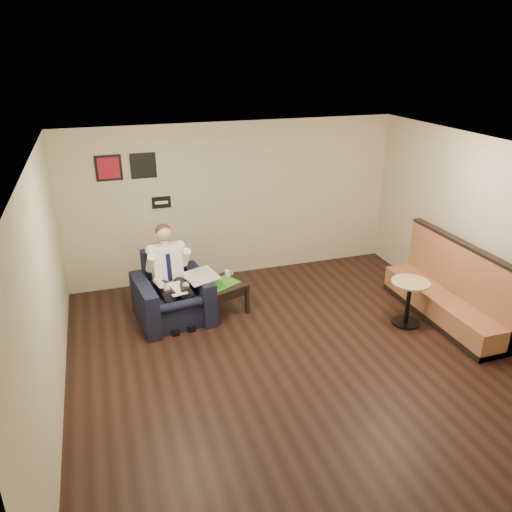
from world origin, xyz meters
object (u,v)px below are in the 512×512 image
object	(u,v)px
side_table	(223,297)
seated_man	(174,281)
armchair	(172,289)
green_folder	(221,284)
coffee_mug	(228,273)
smartphone	(219,278)
banquette	(446,283)
cafe_table	(408,303)

from	to	relation	value
side_table	seated_man	bearing A→B (deg)	-170.91
armchair	green_folder	bearing A→B (deg)	-10.71
armchair	coffee_mug	size ratio (longest dim) A/B	9.89
coffee_mug	smartphone	world-z (taller)	coffee_mug
seated_man	banquette	world-z (taller)	seated_man
coffee_mug	smartphone	distance (m)	0.16
green_folder	smartphone	distance (m)	0.22
side_table	armchair	bearing A→B (deg)	179.18
armchair	side_table	xyz separation A→B (m)	(0.79, -0.01, -0.26)
side_table	coffee_mug	bearing A→B (deg)	54.20
armchair	coffee_mug	bearing A→B (deg)	4.11
green_folder	cafe_table	xyz separation A→B (m)	(2.62, -1.20, -0.16)
side_table	green_folder	world-z (taller)	green_folder
green_folder	smartphone	bearing A→B (deg)	86.54
smartphone	coffee_mug	bearing A→B (deg)	-7.10
seated_man	coffee_mug	bearing A→B (deg)	12.12
seated_man	smartphone	bearing A→B (deg)	15.12
seated_man	coffee_mug	distance (m)	0.98
armchair	smartphone	world-z (taller)	armchair
armchair	smartphone	distance (m)	0.80
armchair	smartphone	size ratio (longest dim) A/B	6.71
seated_man	side_table	distance (m)	0.90
side_table	green_folder	xyz separation A→B (m)	(-0.02, -0.03, 0.26)
side_table	banquette	xyz separation A→B (m)	(3.21, -1.27, 0.36)
armchair	coffee_mug	distance (m)	0.95
banquette	cafe_table	bearing A→B (deg)	176.75
seated_man	banquette	xyz separation A→B (m)	(3.98, -1.15, -0.10)
side_table	banquette	bearing A→B (deg)	-21.60
green_folder	seated_man	bearing A→B (deg)	-173.14
seated_man	coffee_mug	world-z (taller)	seated_man
armchair	side_table	distance (m)	0.83
side_table	banquette	distance (m)	3.47
green_folder	cafe_table	size ratio (longest dim) A/B	0.72
armchair	banquette	size ratio (longest dim) A/B	0.45
coffee_mug	cafe_table	bearing A→B (deg)	-30.33
seated_man	side_table	world-z (taller)	seated_man
armchair	banquette	distance (m)	4.19
seated_man	cafe_table	xyz separation A→B (m)	(3.37, -1.11, -0.35)
armchair	banquette	xyz separation A→B (m)	(3.99, -1.28, 0.10)
smartphone	cafe_table	size ratio (longest dim) A/B	0.22
coffee_mug	cafe_table	world-z (taller)	cafe_table
coffee_mug	armchair	bearing A→B (deg)	-168.53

